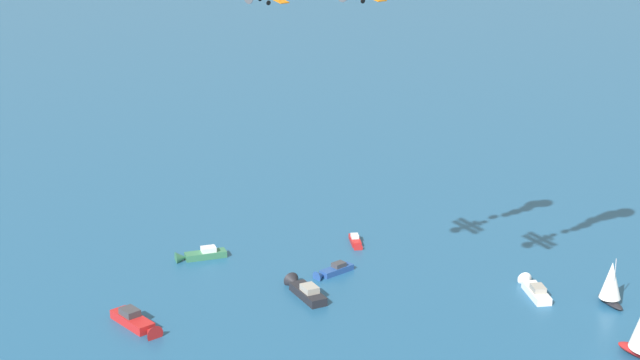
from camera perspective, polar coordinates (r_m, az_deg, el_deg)
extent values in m
cube|color=#33704C|center=(180.86, -6.53, -4.26)|extent=(6.19, 7.34, 1.18)
cone|color=#33704C|center=(180.05, -7.93, -4.42)|extent=(3.01, 2.90, 2.35)
cube|color=silver|center=(180.59, -6.37, -3.93)|extent=(3.03, 3.19, 0.88)
cube|color=#B21E1E|center=(186.87, 2.01, -3.46)|extent=(5.55, 3.66, 0.85)
cone|color=#B21E1E|center=(183.89, 2.16, -3.82)|extent=(1.92, 2.10, 1.70)
cube|color=silver|center=(186.97, 1.99, -3.20)|extent=(2.24, 1.98, 0.64)
cube|color=#23478C|center=(173.49, 0.96, -5.15)|extent=(6.42, 5.04, 1.01)
cone|color=#23478C|center=(171.11, 0.00, -5.48)|extent=(2.44, 2.57, 2.02)
cube|color=#38383D|center=(173.45, 1.08, -4.84)|extent=(2.73, 2.54, 0.76)
cube|color=#B21E1E|center=(157.55, -10.63, -7.87)|extent=(6.95, 8.84, 1.39)
cone|color=#B21E1E|center=(153.42, -9.59, -8.54)|extent=(3.53, 3.36, 2.78)
cube|color=#38383D|center=(157.55, -10.78, -7.39)|extent=(3.50, 3.76, 1.04)
ellipsoid|color=black|center=(168.23, 16.20, -6.69)|extent=(6.15, 5.04, 0.88)
cylinder|color=#B2B2B7|center=(166.29, 16.41, -5.47)|extent=(0.14, 0.14, 7.22)
cone|color=white|center=(167.02, 16.25, -5.49)|extent=(4.81, 4.81, 6.14)
cube|color=white|center=(168.11, 12.22, -6.31)|extent=(8.08, 5.49, 1.24)
cone|color=white|center=(172.18, 11.69, -5.68)|extent=(2.84, 3.08, 2.48)
cube|color=gray|center=(167.18, 12.31, -6.05)|extent=(3.29, 2.94, 0.93)
cube|color=black|center=(163.87, -0.69, -6.51)|extent=(8.14, 7.93, 1.38)
cone|color=black|center=(168.21, -1.49, -5.85)|extent=(3.50, 3.52, 2.76)
cube|color=gray|center=(162.85, -0.59, -6.20)|extent=(3.70, 3.67, 1.03)
cylinder|color=black|center=(116.18, 2.46, 10.16)|extent=(0.62, 0.53, 0.61)
cylinder|color=black|center=(125.87, -2.95, 10.04)|extent=(0.62, 0.53, 0.61)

